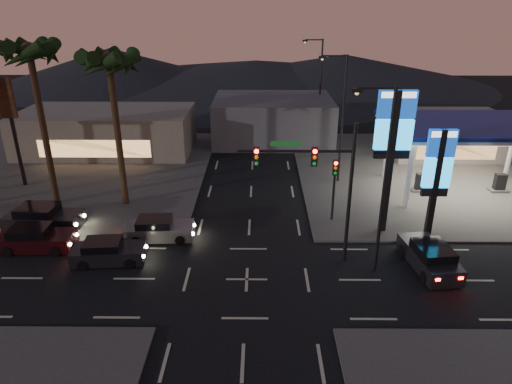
{
  "coord_description": "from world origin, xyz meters",
  "views": [
    {
      "loc": [
        0.68,
        -20.44,
        13.75
      ],
      "look_at": [
        0.45,
        4.83,
        3.0
      ],
      "focal_mm": 32.0,
      "sensor_mm": 36.0,
      "label": 1
    }
  ],
  "objects_px": {
    "gas_station": "(471,128)",
    "car_lane_a_mid": "(35,239)",
    "pylon_sign_short": "(438,169)",
    "traffic_signal_mast": "(318,174)",
    "car_lane_b_mid": "(43,218)",
    "car_lane_a_front": "(107,252)",
    "suv_station": "(430,257)",
    "pylon_sign_tall": "(393,135)",
    "car_lane_b_front": "(159,229)"
  },
  "relations": [
    {
      "from": "pylon_sign_short",
      "to": "traffic_signal_mast",
      "type": "height_order",
      "value": "traffic_signal_mast"
    },
    {
      "from": "pylon_sign_tall",
      "to": "car_lane_b_mid",
      "type": "height_order",
      "value": "pylon_sign_tall"
    },
    {
      "from": "gas_station",
      "to": "car_lane_a_mid",
      "type": "relative_size",
      "value": 2.72
    },
    {
      "from": "car_lane_b_front",
      "to": "pylon_sign_short",
      "type": "bearing_deg",
      "value": 0.19
    },
    {
      "from": "car_lane_a_mid",
      "to": "traffic_signal_mast",
      "type": "bearing_deg",
      "value": -3.96
    },
    {
      "from": "car_lane_a_front",
      "to": "car_lane_b_mid",
      "type": "height_order",
      "value": "car_lane_b_mid"
    },
    {
      "from": "gas_station",
      "to": "car_lane_b_front",
      "type": "xyz_separation_m",
      "value": [
        -21.56,
        -7.55,
        -4.44
      ]
    },
    {
      "from": "car_lane_a_front",
      "to": "suv_station",
      "type": "xyz_separation_m",
      "value": [
        17.9,
        -0.5,
        0.07
      ]
    },
    {
      "from": "pylon_sign_short",
      "to": "car_lane_b_front",
      "type": "relative_size",
      "value": 1.61
    },
    {
      "from": "gas_station",
      "to": "car_lane_b_mid",
      "type": "height_order",
      "value": "gas_station"
    },
    {
      "from": "gas_station",
      "to": "suv_station",
      "type": "bearing_deg",
      "value": -119.09
    },
    {
      "from": "pylon_sign_tall",
      "to": "suv_station",
      "type": "relative_size",
      "value": 1.93
    },
    {
      "from": "car_lane_b_mid",
      "to": "suv_station",
      "type": "height_order",
      "value": "car_lane_b_mid"
    },
    {
      "from": "pylon_sign_tall",
      "to": "car_lane_b_front",
      "type": "height_order",
      "value": "pylon_sign_tall"
    },
    {
      "from": "pylon_sign_short",
      "to": "car_lane_a_mid",
      "type": "distance_m",
      "value": 23.96
    },
    {
      "from": "car_lane_a_front",
      "to": "gas_station",
      "type": "bearing_deg",
      "value": 23.26
    },
    {
      "from": "traffic_signal_mast",
      "to": "car_lane_b_mid",
      "type": "height_order",
      "value": "traffic_signal_mast"
    },
    {
      "from": "car_lane_b_front",
      "to": "traffic_signal_mast",
      "type": "bearing_deg",
      "value": -14.77
    },
    {
      "from": "pylon_sign_tall",
      "to": "pylon_sign_short",
      "type": "relative_size",
      "value": 1.29
    },
    {
      "from": "pylon_sign_tall",
      "to": "car_lane_b_front",
      "type": "bearing_deg",
      "value": -175.71
    },
    {
      "from": "gas_station",
      "to": "pylon_sign_short",
      "type": "bearing_deg",
      "value": -123.69
    },
    {
      "from": "car_lane_b_mid",
      "to": "suv_station",
      "type": "relative_size",
      "value": 1.06
    },
    {
      "from": "traffic_signal_mast",
      "to": "car_lane_b_front",
      "type": "bearing_deg",
      "value": 165.23
    },
    {
      "from": "car_lane_b_mid",
      "to": "gas_station",
      "type": "bearing_deg",
      "value": 12.1
    },
    {
      "from": "gas_station",
      "to": "traffic_signal_mast",
      "type": "xyz_separation_m",
      "value": [
        -12.24,
        -10.01,
        0.15
      ]
    },
    {
      "from": "gas_station",
      "to": "car_lane_b_mid",
      "type": "distance_m",
      "value": 30.27
    },
    {
      "from": "car_lane_a_mid",
      "to": "car_lane_b_front",
      "type": "xyz_separation_m",
      "value": [
        7.02,
        1.33,
        -0.03
      ]
    },
    {
      "from": "car_lane_a_front",
      "to": "suv_station",
      "type": "relative_size",
      "value": 0.9
    },
    {
      "from": "pylon_sign_tall",
      "to": "car_lane_a_front",
      "type": "xyz_separation_m",
      "value": [
        -16.39,
        -3.77,
        -5.77
      ]
    },
    {
      "from": "gas_station",
      "to": "car_lane_a_mid",
      "type": "xyz_separation_m",
      "value": [
        -28.59,
        -8.88,
        -4.41
      ]
    },
    {
      "from": "pylon_sign_short",
      "to": "car_lane_b_front",
      "type": "distance_m",
      "value": 17.04
    },
    {
      "from": "car_lane_a_front",
      "to": "traffic_signal_mast",
      "type": "bearing_deg",
      "value": 1.26
    },
    {
      "from": "car_lane_a_front",
      "to": "suv_station",
      "type": "bearing_deg",
      "value": -1.6
    },
    {
      "from": "pylon_sign_short",
      "to": "car_lane_a_front",
      "type": "height_order",
      "value": "pylon_sign_short"
    },
    {
      "from": "car_lane_b_front",
      "to": "suv_station",
      "type": "bearing_deg",
      "value": -11.66
    },
    {
      "from": "suv_station",
      "to": "car_lane_a_mid",
      "type": "bearing_deg",
      "value": 175.23
    },
    {
      "from": "traffic_signal_mast",
      "to": "car_lane_b_mid",
      "type": "bearing_deg",
      "value": 167.64
    },
    {
      "from": "car_lane_a_front",
      "to": "suv_station",
      "type": "height_order",
      "value": "suv_station"
    },
    {
      "from": "gas_station",
      "to": "suv_station",
      "type": "xyz_separation_m",
      "value": [
        -5.99,
        -10.77,
        -4.39
      ]
    },
    {
      "from": "pylon_sign_short",
      "to": "car_lane_a_mid",
      "type": "relative_size",
      "value": 1.56
    },
    {
      "from": "suv_station",
      "to": "car_lane_b_front",
      "type": "bearing_deg",
      "value": 168.34
    },
    {
      "from": "pylon_sign_tall",
      "to": "car_lane_b_mid",
      "type": "xyz_separation_m",
      "value": [
        -21.79,
        0.22,
        -5.66
      ]
    },
    {
      "from": "car_lane_b_front",
      "to": "pylon_sign_tall",
      "type": "bearing_deg",
      "value": 4.29
    },
    {
      "from": "car_lane_a_front",
      "to": "car_lane_a_mid",
      "type": "bearing_deg",
      "value": 163.56
    },
    {
      "from": "traffic_signal_mast",
      "to": "car_lane_a_mid",
      "type": "xyz_separation_m",
      "value": [
        -16.35,
        1.13,
        -4.56
      ]
    },
    {
      "from": "traffic_signal_mast",
      "to": "car_lane_b_front",
      "type": "relative_size",
      "value": 1.84
    },
    {
      "from": "gas_station",
      "to": "car_lane_b_mid",
      "type": "relative_size",
      "value": 2.48
    },
    {
      "from": "car_lane_a_front",
      "to": "car_lane_b_front",
      "type": "distance_m",
      "value": 3.57
    },
    {
      "from": "pylon_sign_tall",
      "to": "traffic_signal_mast",
      "type": "bearing_deg",
      "value": -143.48
    },
    {
      "from": "car_lane_a_mid",
      "to": "pylon_sign_short",
      "type": "bearing_deg",
      "value": 3.35
    }
  ]
}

